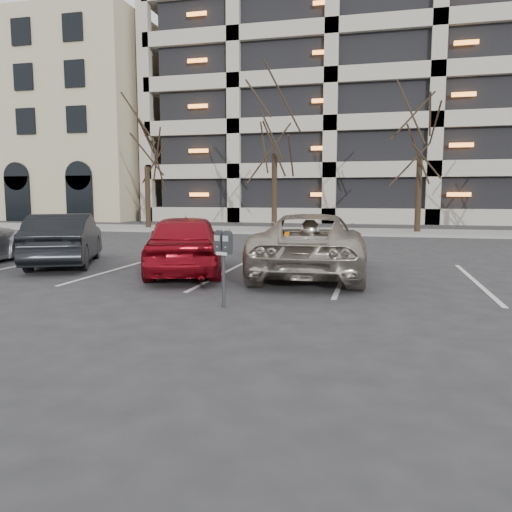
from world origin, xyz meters
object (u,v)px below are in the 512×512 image
at_px(tree_a, 146,128).
at_px(car_dark, 65,239).
at_px(suv_silver, 311,244).
at_px(tree_b, 275,105).
at_px(parking_meter, 223,250).
at_px(tree_c, 422,112).
at_px(car_red, 186,243).

xyz_separation_m(tree_a, car_dark, (4.06, -13.42, -4.74)).
relative_size(suv_silver, car_dark, 1.27).
height_order(tree_b, parking_meter, tree_b).
bearing_deg(car_dark, tree_b, -127.15).
bearing_deg(parking_meter, suv_silver, 94.95).
distance_m(parking_meter, car_dark, 6.84).
height_order(tree_b, suv_silver, tree_b).
bearing_deg(car_dark, parking_meter, 120.56).
xyz_separation_m(tree_b, car_dark, (-2.94, -13.42, -5.63)).
distance_m(tree_a, suv_silver, 17.86).
height_order(tree_a, tree_b, tree_b).
xyz_separation_m(tree_a, tree_c, (14.00, 0.00, 0.28)).
bearing_deg(tree_b, parking_meter, -81.20).
xyz_separation_m(tree_a, tree_b, (7.00, 0.00, 0.89)).
bearing_deg(tree_c, tree_b, 180.00).
bearing_deg(suv_silver, tree_c, -107.47).
relative_size(tree_b, car_dark, 2.11).
bearing_deg(suv_silver, parking_meter, 72.15).
height_order(tree_a, tree_c, tree_c).
bearing_deg(car_dark, car_red, 144.89).
bearing_deg(suv_silver, car_red, 7.04).
xyz_separation_m(tree_c, suv_silver, (-3.36, -13.56, -4.99)).
bearing_deg(car_red, tree_a, -79.21).
relative_size(tree_a, tree_b, 0.86).
bearing_deg(tree_b, tree_c, 0.00).
bearing_deg(suv_silver, car_dark, -4.70).
relative_size(tree_a, car_dark, 1.81).
bearing_deg(tree_b, car_red, -86.95).
xyz_separation_m(tree_c, car_red, (-6.25, -14.10, -4.98)).
bearing_deg(car_dark, tree_c, -151.31).
xyz_separation_m(tree_a, suv_silver, (10.64, -13.56, -4.71)).
height_order(tree_c, suv_silver, tree_c).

